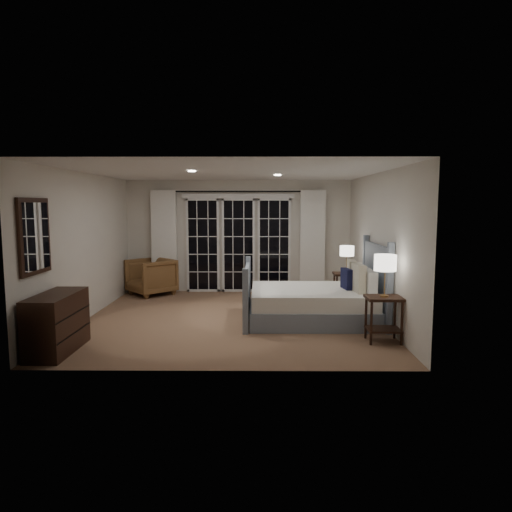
{
  "coord_description": "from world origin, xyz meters",
  "views": [
    {
      "loc": [
        0.48,
        -7.72,
        1.96
      ],
      "look_at": [
        0.41,
        0.36,
        1.05
      ],
      "focal_mm": 32.0,
      "sensor_mm": 36.0,
      "label": 1
    }
  ],
  "objects_px": {
    "lamp_left": "(385,263)",
    "armchair": "(151,277)",
    "bed": "(315,302)",
    "dresser": "(57,323)",
    "nightstand_left": "(384,312)",
    "nightstand_right": "(346,284)",
    "lamp_right": "(347,251)"
  },
  "relations": [
    {
      "from": "nightstand_right",
      "to": "lamp_left",
      "type": "relative_size",
      "value": 1.07
    },
    {
      "from": "bed",
      "to": "dresser",
      "type": "distance_m",
      "value": 4.01
    },
    {
      "from": "lamp_left",
      "to": "armchair",
      "type": "height_order",
      "value": "lamp_left"
    },
    {
      "from": "lamp_left",
      "to": "armchair",
      "type": "distance_m",
      "value": 5.42
    },
    {
      "from": "nightstand_left",
      "to": "armchair",
      "type": "relative_size",
      "value": 0.76
    },
    {
      "from": "armchair",
      "to": "dresser",
      "type": "bearing_deg",
      "value": -48.0
    },
    {
      "from": "nightstand_left",
      "to": "lamp_left",
      "type": "bearing_deg",
      "value": 0.0
    },
    {
      "from": "nightstand_left",
      "to": "nightstand_right",
      "type": "height_order",
      "value": "nightstand_left"
    },
    {
      "from": "bed",
      "to": "nightstand_right",
      "type": "bearing_deg",
      "value": 57.98
    },
    {
      "from": "dresser",
      "to": "armchair",
      "type": "bearing_deg",
      "value": 85.03
    },
    {
      "from": "lamp_left",
      "to": "dresser",
      "type": "height_order",
      "value": "lamp_left"
    },
    {
      "from": "bed",
      "to": "dresser",
      "type": "bearing_deg",
      "value": -155.48
    },
    {
      "from": "lamp_right",
      "to": "dresser",
      "type": "bearing_deg",
      "value": -146.92
    },
    {
      "from": "bed",
      "to": "dresser",
      "type": "height_order",
      "value": "bed"
    },
    {
      "from": "nightstand_left",
      "to": "lamp_left",
      "type": "relative_size",
      "value": 1.1
    },
    {
      "from": "nightstand_left",
      "to": "nightstand_right",
      "type": "bearing_deg",
      "value": 92.05
    },
    {
      "from": "nightstand_right",
      "to": "lamp_left",
      "type": "distance_m",
      "value": 2.49
    },
    {
      "from": "nightstand_left",
      "to": "dresser",
      "type": "xyz_separation_m",
      "value": [
        -4.48,
        -0.48,
        -0.04
      ]
    },
    {
      "from": "nightstand_right",
      "to": "dresser",
      "type": "relative_size",
      "value": 0.58
    },
    {
      "from": "nightstand_right",
      "to": "armchair",
      "type": "height_order",
      "value": "armchair"
    },
    {
      "from": "lamp_left",
      "to": "armchair",
      "type": "bearing_deg",
      "value": 140.57
    },
    {
      "from": "armchair",
      "to": "nightstand_right",
      "type": "bearing_deg",
      "value": 32.85
    },
    {
      "from": "lamp_left",
      "to": "nightstand_right",
      "type": "bearing_deg",
      "value": 92.05
    },
    {
      "from": "armchair",
      "to": "bed",
      "type": "bearing_deg",
      "value": 13.09
    },
    {
      "from": "lamp_right",
      "to": "bed",
      "type": "bearing_deg",
      "value": -122.02
    },
    {
      "from": "armchair",
      "to": "lamp_left",
      "type": "bearing_deg",
      "value": 7.54
    },
    {
      "from": "bed",
      "to": "lamp_left",
      "type": "height_order",
      "value": "bed"
    },
    {
      "from": "nightstand_left",
      "to": "lamp_left",
      "type": "height_order",
      "value": "lamp_left"
    },
    {
      "from": "nightstand_left",
      "to": "lamp_right",
      "type": "bearing_deg",
      "value": 92.05
    },
    {
      "from": "nightstand_left",
      "to": "armchair",
      "type": "distance_m",
      "value": 5.36
    },
    {
      "from": "nightstand_right",
      "to": "nightstand_left",
      "type": "bearing_deg",
      "value": -87.95
    },
    {
      "from": "nightstand_right",
      "to": "bed",
      "type": "bearing_deg",
      "value": -122.02
    }
  ]
}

